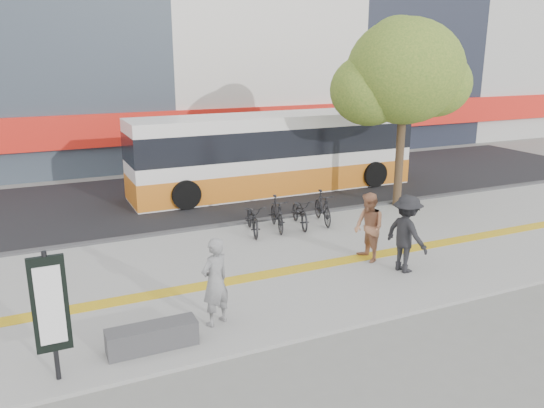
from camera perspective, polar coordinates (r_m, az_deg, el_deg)
name	(u,v)px	position (r m, az deg, el deg)	size (l,w,h in m)	color
ground	(260,299)	(12.00, -1.30, -9.96)	(120.00, 120.00, 0.00)	slate
sidewalk	(235,273)	(13.25, -3.89, -7.24)	(40.00, 7.00, 0.08)	gray
tactile_strip	(243,279)	(12.80, -3.09, -7.85)	(40.00, 0.45, 0.01)	gold
street	(162,200)	(20.09, -11.53, 0.45)	(40.00, 8.00, 0.06)	black
curb	(193,230)	(16.36, -8.27, -2.74)	(40.00, 0.25, 0.14)	#343436
bench	(152,337)	(10.15, -12.47, -13.48)	(1.60, 0.45, 0.45)	#343436
signboard	(50,306)	(9.26, -22.28, -9.93)	(0.55, 0.10, 2.20)	black
street_tree	(402,74)	(18.69, 13.51, 13.17)	(4.40, 3.80, 6.31)	#372819
bus	(274,155)	(20.68, 0.26, 5.18)	(10.94, 2.59, 2.91)	silver
bicycle_row	(288,213)	(16.24, 1.67, -0.94)	(3.23, 1.80, 1.00)	black
seated_woman	(215,282)	(10.51, -6.01, -8.12)	(0.64, 0.42, 1.76)	black
pedestrian_tan	(369,227)	(13.81, 10.15, -2.44)	(0.85, 0.66, 1.75)	#A16A4A
pedestrian_dark	(406,234)	(13.31, 13.95, -3.04)	(1.22, 0.70, 1.89)	black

